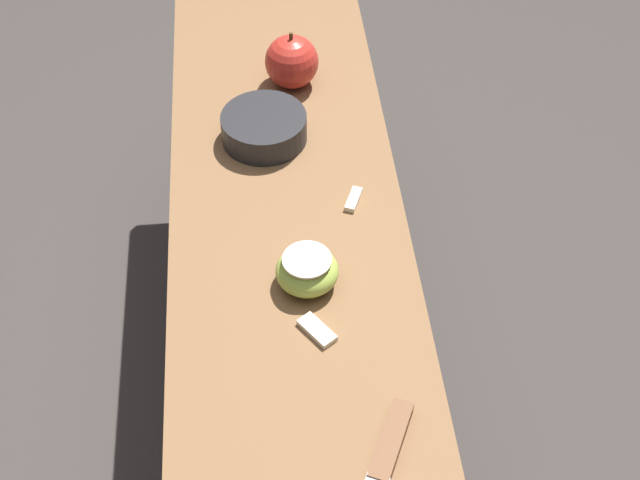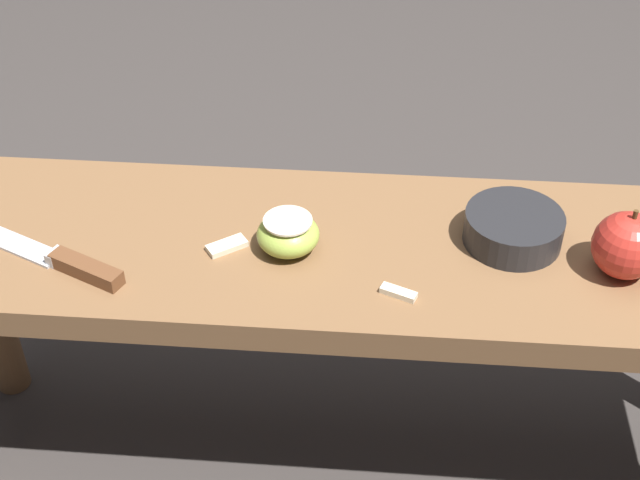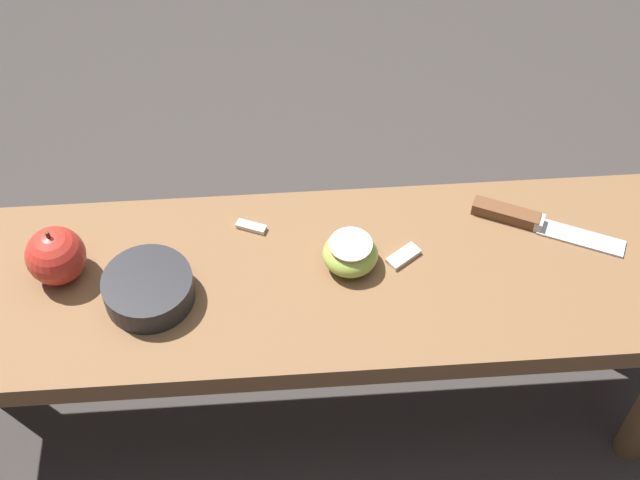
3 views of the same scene
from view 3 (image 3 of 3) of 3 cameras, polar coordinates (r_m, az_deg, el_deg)
name	(u,v)px [view 3 (image 3 of 3)]	position (r m, az deg, el deg)	size (l,w,h in m)	color
ground_plane	(305,416)	(1.66, -0.99, -11.17)	(8.00, 8.00, 0.00)	#383330
wooden_bench	(301,303)	(1.35, -1.20, -4.05)	(1.27, 0.33, 0.43)	brown
knife	(526,220)	(1.38, 13.03, 1.27)	(0.22, 0.12, 0.02)	#B7BABF
apple_whole	(56,256)	(1.31, -16.56, -0.97)	(0.09, 0.09, 0.10)	red
apple_cut	(350,254)	(1.29, 1.95, -0.87)	(0.08, 0.08, 0.05)	#9EB747
apple_slice_near_knife	(251,227)	(1.35, -4.42, 0.85)	(0.05, 0.03, 0.01)	beige
apple_slice_center	(403,256)	(1.31, 5.36, -1.04)	(0.06, 0.05, 0.01)	beige
bowl	(148,289)	(1.28, -10.92, -3.08)	(0.13, 0.13, 0.04)	#232326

